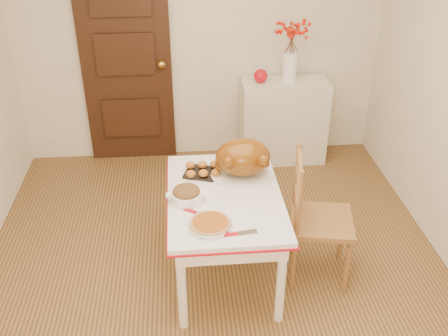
{
  "coord_description": "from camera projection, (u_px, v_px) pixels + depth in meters",
  "views": [
    {
      "loc": [
        -0.2,
        -2.82,
        2.63
      ],
      "look_at": [
        0.07,
        0.15,
        0.87
      ],
      "focal_mm": 41.35,
      "sensor_mm": 36.0,
      "label": 1
    }
  ],
  "objects": [
    {
      "name": "apple",
      "position": [
        261.0,
        76.0,
        4.88
      ],
      "size": [
        0.13,
        0.13,
        0.13
      ],
      "primitive_type": "sphere",
      "color": "red",
      "rests_on": "sideboard"
    },
    {
      "name": "drinking_glass",
      "position": [
        224.0,
        154.0,
        3.89
      ],
      "size": [
        0.06,
        0.06,
        0.1
      ],
      "primitive_type": "cylinder",
      "rotation": [
        0.0,
        0.0,
        0.09
      ],
      "color": "white",
      "rests_on": "kitchen_table"
    },
    {
      "name": "floor",
      "position": [
        217.0,
        281.0,
        3.77
      ],
      "size": [
        3.5,
        4.0,
        0.0
      ],
      "primitive_type": "cube",
      "color": "#4D331B",
      "rests_on": "ground"
    },
    {
      "name": "rolls_tray",
      "position": [
        203.0,
        170.0,
        3.73
      ],
      "size": [
        0.3,
        0.27,
        0.07
      ],
      "primitive_type": null,
      "rotation": [
        0.0,
        0.0,
        -0.33
      ],
      "color": "#9C5A1C",
      "rests_on": "kitchen_table"
    },
    {
      "name": "wall_back",
      "position": [
        199.0,
        34.0,
        4.85
      ],
      "size": [
        3.5,
        0.0,
        2.5
      ],
      "primitive_type": "cube",
      "color": "beige",
      "rests_on": "ground"
    },
    {
      "name": "door_back",
      "position": [
        126.0,
        60.0,
        4.88
      ],
      "size": [
        0.85,
        0.06,
        2.06
      ],
      "primitive_type": "cube",
      "color": "black",
      "rests_on": "ground"
    },
    {
      "name": "shaker_pair",
      "position": [
        250.0,
        155.0,
        3.89
      ],
      "size": [
        0.1,
        0.05,
        0.09
      ],
      "primitive_type": null,
      "rotation": [
        0.0,
        0.0,
        0.11
      ],
      "color": "white",
      "rests_on": "kitchen_table"
    },
    {
      "name": "kitchen_table",
      "position": [
        225.0,
        235.0,
        3.69
      ],
      "size": [
        0.79,
        1.16,
        0.69
      ],
      "primitive_type": null,
      "color": "white",
      "rests_on": "floor"
    },
    {
      "name": "chair_oak",
      "position": [
        322.0,
        219.0,
        3.61
      ],
      "size": [
        0.5,
        0.5,
        0.98
      ],
      "primitive_type": null,
      "rotation": [
        0.0,
        0.0,
        1.39
      ],
      "color": "brown",
      "rests_on": "floor"
    },
    {
      "name": "pie_server",
      "position": [
        239.0,
        233.0,
        3.13
      ],
      "size": [
        0.24,
        0.09,
        0.01
      ],
      "primitive_type": null,
      "rotation": [
        0.0,
        0.0,
        0.12
      ],
      "color": "silver",
      "rests_on": "kitchen_table"
    },
    {
      "name": "carving_knife",
      "position": [
        200.0,
        214.0,
        3.31
      ],
      "size": [
        0.24,
        0.18,
        0.01
      ],
      "primitive_type": null,
      "rotation": [
        0.0,
        0.0,
        -0.56
      ],
      "color": "silver",
      "rests_on": "kitchen_table"
    },
    {
      "name": "turkey_platter",
      "position": [
        243.0,
        159.0,
        3.64
      ],
      "size": [
        0.52,
        0.45,
        0.29
      ],
      "primitive_type": null,
      "rotation": [
        0.0,
        0.0,
        0.22
      ],
      "color": "#763E08",
      "rests_on": "kitchen_table"
    },
    {
      "name": "berry_vase",
      "position": [
        291.0,
        51.0,
        4.78
      ],
      "size": [
        0.31,
        0.31,
        0.6
      ],
      "primitive_type": null,
      "color": "white",
      "rests_on": "sideboard"
    },
    {
      "name": "pumpkin_pie",
      "position": [
        210.0,
        224.0,
        3.18
      ],
      "size": [
        0.31,
        0.31,
        0.05
      ],
      "primitive_type": "cylinder",
      "rotation": [
        0.0,
        0.0,
        0.21
      ],
      "color": "#954914",
      "rests_on": "kitchen_table"
    },
    {
      "name": "stuffing_dish",
      "position": [
        186.0,
        195.0,
        3.41
      ],
      "size": [
        0.31,
        0.27,
        0.11
      ],
      "primitive_type": null,
      "rotation": [
        0.0,
        0.0,
        -0.23
      ],
      "color": "brown",
      "rests_on": "kitchen_table"
    },
    {
      "name": "sideboard",
      "position": [
        283.0,
        121.0,
        5.14
      ],
      "size": [
        0.84,
        0.37,
        0.84
      ],
      "primitive_type": "cube",
      "color": "beige",
      "rests_on": "floor"
    }
  ]
}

